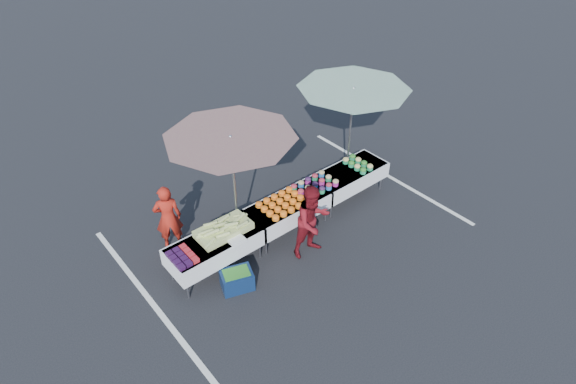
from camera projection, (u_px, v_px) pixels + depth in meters
ground at (288, 229)px, 10.36m from camera, size 80.00×80.00×0.00m
stripe_left at (153, 304)px, 8.72m from camera, size 0.10×5.00×0.00m
stripe_right at (386, 175)px, 12.00m from camera, size 0.10×5.00×0.00m
table_left at (215, 246)px, 9.09m from camera, size 1.86×0.81×0.75m
table_center at (288, 208)px, 10.01m from camera, size 1.86×0.81×0.75m
table_right at (349, 176)px, 10.93m from camera, size 1.86×0.81×0.75m
berry_punnets at (182, 257)px, 8.56m from camera, size 0.40×0.54×0.08m
corn_pile at (224, 229)px, 9.09m from camera, size 1.16×0.57×0.26m
plastic_bags at (237, 240)px, 8.94m from camera, size 0.30×0.25×0.05m
carrot_bowls at (283, 203)px, 9.80m from camera, size 0.95×0.69×0.11m
potato_cups at (315, 185)px, 10.25m from camera, size 0.94×0.58×0.16m
bean_baskets at (358, 164)px, 10.92m from camera, size 0.36×0.68×0.15m
vendor at (168, 217)px, 9.52m from camera, size 0.64×0.54×1.48m
customer at (313, 221)px, 9.34m from camera, size 0.82×0.67×1.60m
umbrella_left at (231, 147)px, 8.71m from camera, size 2.55×2.55×2.52m
umbrella_right at (353, 97)px, 10.35m from camera, size 2.52×2.52×2.53m
storage_bin at (237, 279)px, 8.93m from camera, size 0.69×0.59×0.38m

